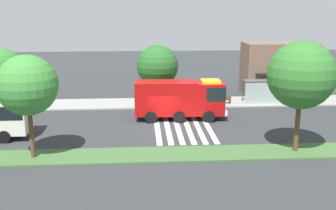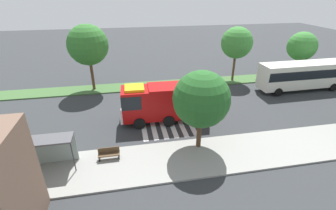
{
  "view_description": "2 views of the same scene",
  "coord_description": "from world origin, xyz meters",
  "px_view_note": "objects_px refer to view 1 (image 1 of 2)",
  "views": [
    {
      "loc": [
        -1.91,
        -34.13,
        10.49
      ],
      "look_at": [
        0.5,
        1.29,
        1.56
      ],
      "focal_mm": 42.49,
      "sensor_mm": 36.0,
      "label": 1
    },
    {
      "loc": [
        5.22,
        22.33,
        11.87
      ],
      "look_at": [
        1.2,
        0.9,
        1.11
      ],
      "focal_mm": 25.61,
      "sensor_mm": 36.0,
      "label": 2
    }
  ],
  "objects_px": {
    "sidewalk_tree_east": "(303,64)",
    "median_tree_center": "(301,75)",
    "median_tree_west": "(27,85)",
    "fire_truck": "(182,98)",
    "sidewalk_tree_center": "(158,66)",
    "sidewalk_tree_west": "(6,68)",
    "bench_near_shelter": "(223,99)",
    "street_lamp": "(303,73)",
    "bus_stop_shelter": "(261,87)"
  },
  "relations": [
    {
      "from": "sidewalk_tree_east",
      "to": "median_tree_center",
      "type": "relative_size",
      "value": 0.75
    },
    {
      "from": "median_tree_west",
      "to": "median_tree_center",
      "type": "relative_size",
      "value": 0.9
    },
    {
      "from": "fire_truck",
      "to": "median_tree_center",
      "type": "xyz_separation_m",
      "value": [
        7.38,
        -9.31,
        3.65
      ]
    },
    {
      "from": "sidewalk_tree_center",
      "to": "median_tree_center",
      "type": "height_order",
      "value": "median_tree_center"
    },
    {
      "from": "sidewalk_tree_west",
      "to": "median_tree_center",
      "type": "height_order",
      "value": "median_tree_center"
    },
    {
      "from": "bench_near_shelter",
      "to": "sidewalk_tree_east",
      "type": "bearing_deg",
      "value": -2.11
    },
    {
      "from": "sidewalk_tree_center",
      "to": "median_tree_west",
      "type": "height_order",
      "value": "median_tree_west"
    },
    {
      "from": "fire_truck",
      "to": "median_tree_west",
      "type": "height_order",
      "value": "median_tree_west"
    },
    {
      "from": "fire_truck",
      "to": "bench_near_shelter",
      "type": "xyz_separation_m",
      "value": [
        5.03,
        5.23,
        -1.49
      ]
    },
    {
      "from": "sidewalk_tree_west",
      "to": "fire_truck",
      "type": "bearing_deg",
      "value": -15.68
    },
    {
      "from": "bench_near_shelter",
      "to": "median_tree_west",
      "type": "xyz_separation_m",
      "value": [
        -16.5,
        -14.55,
        4.67
      ]
    },
    {
      "from": "fire_truck",
      "to": "street_lamp",
      "type": "relative_size",
      "value": 1.49
    },
    {
      "from": "bench_near_shelter",
      "to": "street_lamp",
      "type": "height_order",
      "value": "street_lamp"
    },
    {
      "from": "sidewalk_tree_center",
      "to": "bench_near_shelter",
      "type": "bearing_deg",
      "value": 2.47
    },
    {
      "from": "fire_truck",
      "to": "sidewalk_tree_east",
      "type": "height_order",
      "value": "sidewalk_tree_east"
    },
    {
      "from": "fire_truck",
      "to": "sidewalk_tree_west",
      "type": "xyz_separation_m",
      "value": [
        -17.54,
        4.93,
        2.24
      ]
    },
    {
      "from": "street_lamp",
      "to": "median_tree_west",
      "type": "distance_m",
      "value": 28.44
    },
    {
      "from": "street_lamp",
      "to": "sidewalk_tree_east",
      "type": "relative_size",
      "value": 0.96
    },
    {
      "from": "sidewalk_tree_center",
      "to": "median_tree_center",
      "type": "distance_m",
      "value": 17.16
    },
    {
      "from": "sidewalk_tree_east",
      "to": "sidewalk_tree_center",
      "type": "bearing_deg",
      "value": 180.0
    },
    {
      "from": "fire_truck",
      "to": "sidewalk_tree_center",
      "type": "height_order",
      "value": "sidewalk_tree_center"
    },
    {
      "from": "sidewalk_tree_east",
      "to": "street_lamp",
      "type": "bearing_deg",
      "value": -99.14
    },
    {
      "from": "fire_truck",
      "to": "street_lamp",
      "type": "distance_m",
      "value": 14.14
    },
    {
      "from": "street_lamp",
      "to": "sidewalk_tree_center",
      "type": "relative_size",
      "value": 0.9
    },
    {
      "from": "median_tree_west",
      "to": "bus_stop_shelter",
      "type": "bearing_deg",
      "value": 35.3
    },
    {
      "from": "bus_stop_shelter",
      "to": "median_tree_center",
      "type": "height_order",
      "value": "median_tree_center"
    },
    {
      "from": "sidewalk_tree_west",
      "to": "median_tree_west",
      "type": "relative_size",
      "value": 0.84
    },
    {
      "from": "sidewalk_tree_west",
      "to": "median_tree_center",
      "type": "xyz_separation_m",
      "value": [
        24.93,
        -14.24,
        1.41
      ]
    },
    {
      "from": "bus_stop_shelter",
      "to": "sidewalk_tree_center",
      "type": "distance_m",
      "value": 11.41
    },
    {
      "from": "sidewalk_tree_east",
      "to": "median_tree_center",
      "type": "bearing_deg",
      "value": -112.85
    },
    {
      "from": "street_lamp",
      "to": "median_tree_center",
      "type": "bearing_deg",
      "value": -113.21
    },
    {
      "from": "sidewalk_tree_west",
      "to": "sidewalk_tree_east",
      "type": "xyz_separation_m",
      "value": [
        30.93,
        0.0,
        0.14
      ]
    },
    {
      "from": "sidewalk_tree_west",
      "to": "median_tree_west",
      "type": "height_order",
      "value": "median_tree_west"
    },
    {
      "from": "bus_stop_shelter",
      "to": "median_tree_west",
      "type": "bearing_deg",
      "value": -144.7
    },
    {
      "from": "sidewalk_tree_east",
      "to": "median_tree_west",
      "type": "height_order",
      "value": "median_tree_west"
    },
    {
      "from": "sidewalk_tree_east",
      "to": "sidewalk_tree_west",
      "type": "bearing_deg",
      "value": -180.0
    },
    {
      "from": "sidewalk_tree_east",
      "to": "bus_stop_shelter",
      "type": "bearing_deg",
      "value": 176.32
    },
    {
      "from": "fire_truck",
      "to": "bus_stop_shelter",
      "type": "xyz_separation_m",
      "value": [
        9.03,
        5.21,
        -0.2
      ]
    },
    {
      "from": "bench_near_shelter",
      "to": "median_tree_center",
      "type": "xyz_separation_m",
      "value": [
        2.35,
        -14.55,
        5.14
      ]
    },
    {
      "from": "street_lamp",
      "to": "bench_near_shelter",
      "type": "bearing_deg",
      "value": 175.12
    },
    {
      "from": "bench_near_shelter",
      "to": "sidewalk_tree_west",
      "type": "height_order",
      "value": "sidewalk_tree_west"
    },
    {
      "from": "sidewalk_tree_center",
      "to": "median_tree_west",
      "type": "bearing_deg",
      "value": -123.34
    },
    {
      "from": "bus_stop_shelter",
      "to": "fire_truck",
      "type": "bearing_deg",
      "value": -150.05
    },
    {
      "from": "median_tree_west",
      "to": "fire_truck",
      "type": "bearing_deg",
      "value": 39.08
    },
    {
      "from": "sidewalk_tree_east",
      "to": "median_tree_west",
      "type": "bearing_deg",
      "value": -150.19
    },
    {
      "from": "bus_stop_shelter",
      "to": "sidewalk_tree_east",
      "type": "distance_m",
      "value": 5.06
    },
    {
      "from": "sidewalk_tree_west",
      "to": "street_lamp",
      "type": "bearing_deg",
      "value": -0.74
    },
    {
      "from": "sidewalk_tree_center",
      "to": "sidewalk_tree_east",
      "type": "bearing_deg",
      "value": 0.0
    },
    {
      "from": "sidewalk_tree_east",
      "to": "median_tree_west",
      "type": "relative_size",
      "value": 0.84
    },
    {
      "from": "street_lamp",
      "to": "median_tree_west",
      "type": "bearing_deg",
      "value": -150.83
    }
  ]
}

